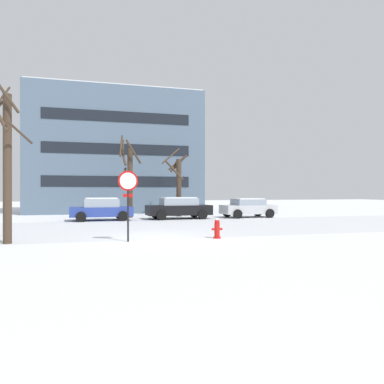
{
  "coord_description": "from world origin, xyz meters",
  "views": [
    {
      "loc": [
        -2.59,
        -15.44,
        1.89
      ],
      "look_at": [
        3.21,
        5.72,
        1.85
      ],
      "focal_mm": 35.02,
      "sensor_mm": 36.0,
      "label": 1
    }
  ],
  "objects_px": {
    "parked_car_blue": "(101,209)",
    "parked_car_black": "(179,208)",
    "stop_sign": "(128,192)",
    "fire_hydrant": "(217,228)",
    "parked_car_silver": "(248,208)"
  },
  "relations": [
    {
      "from": "fire_hydrant",
      "to": "parked_car_black",
      "type": "distance_m",
      "value": 10.87
    },
    {
      "from": "stop_sign",
      "to": "fire_hydrant",
      "type": "xyz_separation_m",
      "value": [
        3.56,
        0.07,
        -1.47
      ]
    },
    {
      "from": "parked_car_blue",
      "to": "parked_car_silver",
      "type": "relative_size",
      "value": 1.02
    },
    {
      "from": "fire_hydrant",
      "to": "parked_car_black",
      "type": "xyz_separation_m",
      "value": [
        0.97,
        10.83,
        0.35
      ]
    },
    {
      "from": "fire_hydrant",
      "to": "parked_car_silver",
      "type": "xyz_separation_m",
      "value": [
        6.17,
        10.88,
        0.31
      ]
    },
    {
      "from": "fire_hydrant",
      "to": "parked_car_blue",
      "type": "distance_m",
      "value": 11.54
    },
    {
      "from": "parked_car_blue",
      "to": "parked_car_black",
      "type": "relative_size",
      "value": 0.9
    },
    {
      "from": "stop_sign",
      "to": "parked_car_silver",
      "type": "height_order",
      "value": "stop_sign"
    },
    {
      "from": "parked_car_blue",
      "to": "parked_car_black",
      "type": "xyz_separation_m",
      "value": [
        5.2,
        0.09,
        0.01
      ]
    },
    {
      "from": "parked_car_blue",
      "to": "parked_car_silver",
      "type": "xyz_separation_m",
      "value": [
        10.39,
        0.14,
        -0.03
      ]
    },
    {
      "from": "stop_sign",
      "to": "parked_car_black",
      "type": "distance_m",
      "value": 11.85
    },
    {
      "from": "stop_sign",
      "to": "fire_hydrant",
      "type": "relative_size",
      "value": 3.33
    },
    {
      "from": "fire_hydrant",
      "to": "parked_car_silver",
      "type": "height_order",
      "value": "parked_car_silver"
    },
    {
      "from": "parked_car_silver",
      "to": "fire_hydrant",
      "type": "bearing_deg",
      "value": -119.54
    },
    {
      "from": "fire_hydrant",
      "to": "stop_sign",
      "type": "bearing_deg",
      "value": -178.9
    }
  ]
}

